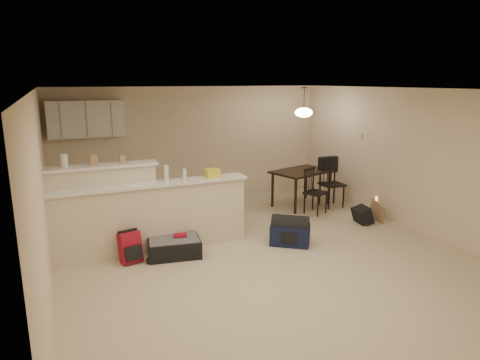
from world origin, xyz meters
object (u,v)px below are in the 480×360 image
pendant_lamp (304,112)px  dining_chair_near (316,191)px  black_daypack (362,215)px  dining_chair_far (332,183)px  suitcase (174,248)px  red_backpack (130,247)px  dining_table (302,175)px  navy_duffel (290,235)px

pendant_lamp → dining_chair_near: size_ratio=0.67×
pendant_lamp → black_daypack: (0.43, -1.48, -1.84)m
dining_chair_near → dining_chair_far: 0.66m
pendant_lamp → dining_chair_far: (0.55, -0.33, -1.48)m
pendant_lamp → dining_chair_far: bearing=-30.5°
suitcase → red_backpack: (-0.65, 0.05, 0.10)m
dining_table → navy_duffel: 2.36m
dining_chair_near → pendant_lamp: bearing=60.6°
red_backpack → dining_chair_far: bearing=3.3°
pendant_lamp → dining_chair_far: 1.61m
dining_table → dining_chair_far: bearing=-47.0°
pendant_lamp → dining_chair_near: bearing=-93.4°
dining_table → pendant_lamp: 1.32m
dining_chair_far → suitcase: bearing=-160.5°
navy_duffel → dining_table: bearing=91.1°
dining_chair_near → suitcase: dining_chair_near is taller
pendant_lamp → dining_chair_near: (-0.04, -0.61, -1.53)m
dining_table → black_daypack: bearing=-90.3°
pendant_lamp → red_backpack: 4.50m
dining_table → navy_duffel: bearing=-142.5°
dining_table → pendant_lamp: bearing=-120.5°
dining_table → dining_chair_far: (0.55, -0.33, -0.16)m
dining_chair_near → navy_duffel: size_ratio=1.47×
pendant_lamp → black_daypack: bearing=-73.8°
dining_chair_near → dining_chair_far: size_ratio=0.90×
pendant_lamp → suitcase: 4.02m
dining_chair_far → black_daypack: bearing=-94.7°
dining_chair_near → navy_duffel: (-1.32, -1.26, -0.29)m
pendant_lamp → red_backpack: size_ratio=1.36×
dining_table → suitcase: dining_table is taller
red_backpack → navy_duffel: bearing=-19.9°
dining_table → red_backpack: bearing=-175.2°
red_backpack → black_daypack: 4.29m
dining_table → black_daypack: (0.43, -1.48, -0.52)m
navy_duffel → dining_chair_far: bearing=76.0°
suitcase → navy_duffel: (1.85, -0.31, 0.04)m
dining_chair_far → navy_duffel: 2.48m
black_daypack → red_backpack: bearing=99.7°
dining_chair_near → red_backpack: dining_chair_near is taller
suitcase → black_daypack: size_ratio=2.26×
dining_table → black_daypack: size_ratio=4.06×
dining_chair_near → black_daypack: (0.47, -0.88, -0.31)m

